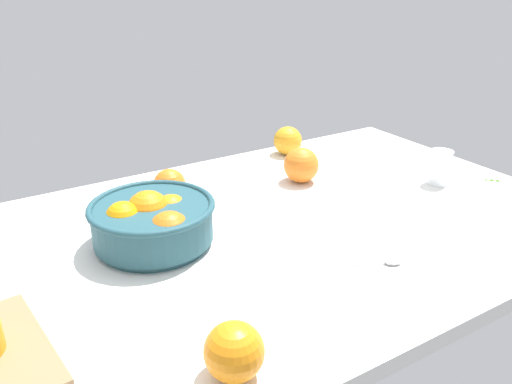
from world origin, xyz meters
The scene contains 9 objects.
ground_plane centered at (0.00, 0.00, -1.50)cm, with size 145.94×81.85×3.00cm, color white.
fruit_bowl centered at (-15.09, 5.23, 4.95)cm, with size 23.41×23.41×10.33cm.
juice_glass centered at (53.99, -2.50, 3.62)cm, with size 5.33×5.33×8.30cm.
loose_orange_0 centered at (26.73, 15.95, 4.24)cm, with size 8.48×8.48×8.48cm, color orange.
loose_orange_1 centered at (-4.43, 22.65, 3.63)cm, with size 7.26×7.26×7.26cm, color orange.
loose_orange_2 centered at (-19.40, -32.50, 3.95)cm, with size 7.91×7.91×7.91cm, color orange.
loose_orange_3 centered at (35.32, 33.83, 3.89)cm, with size 7.78×7.78×7.78cm, color orange.
spoon centered at (15.39, -22.10, 0.44)cm, with size 13.16×7.24×1.00cm.
herb_sprig_0 centered at (66.72, -8.45, 0.27)cm, with size 4.01×3.87×0.95cm.
Camera 1 is at (-45.07, -79.05, 49.40)cm, focal length 37.14 mm.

